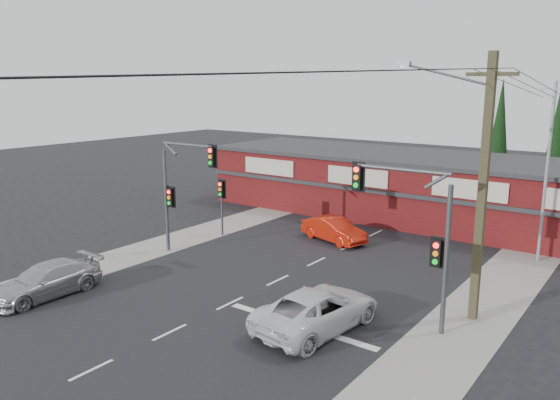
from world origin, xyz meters
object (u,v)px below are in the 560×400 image
Objects in this scene: white_suv at (317,309)px; red_sedan at (334,230)px; utility_pole at (480,180)px; silver_suv at (46,280)px; shop_building at (398,184)px.

red_sedan is at bearing -55.72° from white_suv.
white_suv is 7.61m from utility_pole.
white_suv reaches higher than silver_suv.
white_suv is at bearing -134.70° from utility_pole.
red_sedan is 0.15× the size of shop_building.
shop_building is at bearing 123.76° from utility_pole.
utility_pole reaches higher than silver_suv.
silver_suv is 0.17× the size of shop_building.
red_sedan is 8.26m from shop_building.
red_sedan is at bearing 148.54° from utility_pole.
red_sedan is 12.19m from utility_pole.
white_suv is at bearing -136.60° from red_sedan.
utility_pole reaches higher than red_sedan.
white_suv is 0.54× the size of utility_pole.
utility_pole is (9.59, -5.87, 4.72)m from red_sedan.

